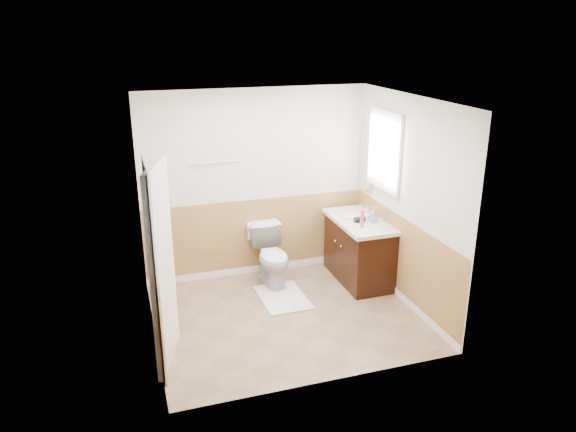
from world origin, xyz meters
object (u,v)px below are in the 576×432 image
object	(u,v)px
toilet	(272,256)
vanity_cabinet	(359,252)
bath_mat	(283,297)
lotion_bottle	(362,219)
soap_dispenser	(374,214)

from	to	relation	value
toilet	vanity_cabinet	xyz separation A→B (m)	(1.13, -0.25, 0.02)
toilet	bath_mat	distance (m)	0.59
lotion_bottle	toilet	bearing A→B (deg)	153.79
toilet	lotion_bottle	world-z (taller)	lotion_bottle
lotion_bottle	soap_dispenser	world-z (taller)	lotion_bottle
soap_dispenser	vanity_cabinet	bearing A→B (deg)	134.04
toilet	soap_dispenser	size ratio (longest dim) A/B	3.86
vanity_cabinet	lotion_bottle	xyz separation A→B (m)	(-0.10, -0.25, 0.56)
toilet	soap_dispenser	world-z (taller)	soap_dispenser
vanity_cabinet	soap_dispenser	distance (m)	0.58
toilet	lotion_bottle	size ratio (longest dim) A/B	3.46
soap_dispenser	toilet	bearing A→B (deg)	163.12
vanity_cabinet	lotion_bottle	size ratio (longest dim) A/B	5.00
toilet	bath_mat	size ratio (longest dim) A/B	0.95
toilet	lotion_bottle	xyz separation A→B (m)	(1.03, -0.50, 0.58)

